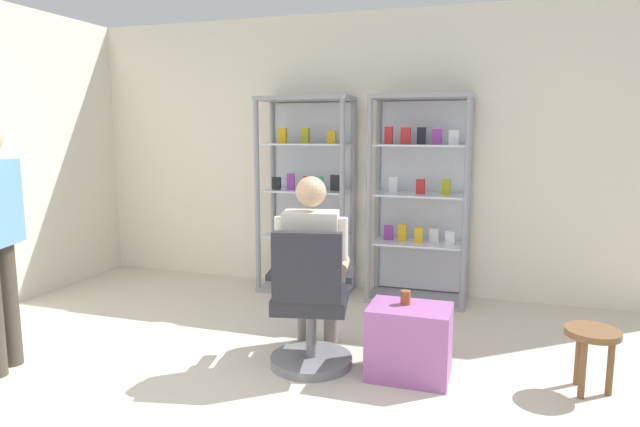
% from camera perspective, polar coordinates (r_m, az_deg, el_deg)
% --- Properties ---
extents(back_wall, '(6.00, 0.10, 2.70)m').
position_cam_1_polar(back_wall, '(5.46, 5.03, 6.16)').
color(back_wall, silver).
rests_on(back_wall, ground).
extents(display_cabinet_left, '(0.90, 0.45, 1.90)m').
position_cam_1_polar(display_cabinet_left, '(5.41, -1.27, 2.05)').
color(display_cabinet_left, gray).
rests_on(display_cabinet_left, ground).
extents(display_cabinet_right, '(0.90, 0.45, 1.90)m').
position_cam_1_polar(display_cabinet_right, '(5.16, 10.34, 1.62)').
color(display_cabinet_right, gray).
rests_on(display_cabinet_right, ground).
extents(office_chair, '(0.61, 0.57, 0.96)m').
position_cam_1_polar(office_chair, '(3.70, -1.03, -10.16)').
color(office_chair, slate).
rests_on(office_chair, ground).
extents(seated_shopkeeper, '(0.54, 0.61, 1.29)m').
position_cam_1_polar(seated_shopkeeper, '(3.77, -0.73, -4.76)').
color(seated_shopkeeper, slate).
rests_on(seated_shopkeeper, ground).
extents(storage_crate, '(0.52, 0.38, 0.47)m').
position_cam_1_polar(storage_crate, '(3.68, 9.24, -12.99)').
color(storage_crate, '#9E599E').
rests_on(storage_crate, ground).
extents(tea_glass, '(0.07, 0.07, 0.09)m').
position_cam_1_polar(tea_glass, '(3.63, 8.86, -8.61)').
color(tea_glass, brown).
rests_on(tea_glass, storage_crate).
extents(wooden_stool, '(0.32, 0.32, 0.40)m').
position_cam_1_polar(wooden_stool, '(3.78, 26.39, -11.86)').
color(wooden_stool, brown).
rests_on(wooden_stool, ground).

